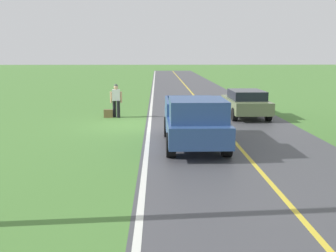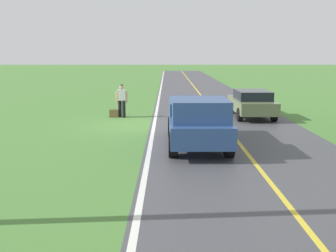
# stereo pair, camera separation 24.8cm
# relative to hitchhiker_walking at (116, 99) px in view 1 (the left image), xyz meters

# --- Properties ---
(ground_plane) EXTENTS (200.00, 200.00, 0.00)m
(ground_plane) POSITION_rel_hitchhiker_walking_xyz_m (-0.91, 2.41, -0.98)
(ground_plane) COLOR #4C7F38
(road_surface) EXTENTS (6.95, 120.00, 0.00)m
(road_surface) POSITION_rel_hitchhiker_walking_xyz_m (-5.06, 2.41, -0.98)
(road_surface) COLOR #47474C
(road_surface) RESTS_ON ground
(lane_edge_line) EXTENTS (0.16, 117.60, 0.00)m
(lane_edge_line) POSITION_rel_hitchhiker_walking_xyz_m (-1.76, 2.41, -0.98)
(lane_edge_line) COLOR silver
(lane_edge_line) RESTS_ON ground
(lane_centre_line) EXTENTS (0.14, 117.60, 0.00)m
(lane_centre_line) POSITION_rel_hitchhiker_walking_xyz_m (-5.06, 2.41, -0.98)
(lane_centre_line) COLOR gold
(lane_centre_line) RESTS_ON ground
(hitchhiker_walking) EXTENTS (0.62, 0.51, 1.75)m
(hitchhiker_walking) POSITION_rel_hitchhiker_walking_xyz_m (0.00, 0.00, 0.00)
(hitchhiker_walking) COLOR black
(hitchhiker_walking) RESTS_ON ground
(suitcase_carried) EXTENTS (0.47, 0.22, 0.42)m
(suitcase_carried) POSITION_rel_hitchhiker_walking_xyz_m (0.42, 0.10, -0.77)
(suitcase_carried) COLOR brown
(suitcase_carried) RESTS_ON ground
(pickup_truck_passing) EXTENTS (2.11, 5.41, 1.82)m
(pickup_truck_passing) POSITION_rel_hitchhiker_walking_xyz_m (-3.46, 6.99, -0.01)
(pickup_truck_passing) COLOR #2D4C84
(pickup_truck_passing) RESTS_ON ground
(sedan_near_oncoming) EXTENTS (1.95, 4.41, 1.41)m
(sedan_near_oncoming) POSITION_rel_hitchhiker_walking_xyz_m (-6.79, -0.01, -0.23)
(sedan_near_oncoming) COLOR #66754C
(sedan_near_oncoming) RESTS_ON ground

